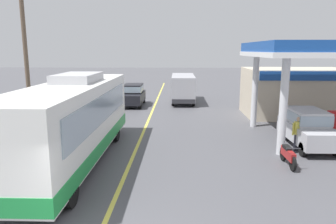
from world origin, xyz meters
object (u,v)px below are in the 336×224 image
at_px(coach_bus_main, 73,123).
at_px(car_trailing_behind_bus, 133,94).
at_px(minibus_opposing_lane, 183,86).
at_px(pedestrian_near_pump, 298,132).
at_px(pedestrian_by_shop, 289,122).
at_px(car_at_pump, 307,126).
at_px(motorcycle_parked_forecourt, 288,155).

distance_m(coach_bus_main, car_trailing_behind_bus, 14.17).
bearing_deg(minibus_opposing_lane, pedestrian_near_pump, -70.11).
relative_size(coach_bus_main, pedestrian_by_shop, 6.65).
distance_m(car_at_pump, car_trailing_behind_bus, 15.33).
relative_size(pedestrian_near_pump, car_trailing_behind_bus, 0.40).
distance_m(coach_bus_main, pedestrian_near_pump, 10.19).
height_order(car_at_pump, pedestrian_near_pump, car_at_pump).
relative_size(pedestrian_near_pump, pedestrian_by_shop, 1.00).
xyz_separation_m(coach_bus_main, car_trailing_behind_bus, (0.54, 14.14, -0.71)).
bearing_deg(car_trailing_behind_bus, pedestrian_near_pump, -52.47).
bearing_deg(car_at_pump, minibus_opposing_lane, 113.79).
bearing_deg(pedestrian_near_pump, pedestrian_by_shop, 82.74).
xyz_separation_m(coach_bus_main, motorcycle_parked_forecourt, (8.92, -0.08, -1.28)).
distance_m(minibus_opposing_lane, car_trailing_behind_bus, 4.74).
distance_m(pedestrian_near_pump, pedestrian_by_shop, 2.00).
distance_m(minibus_opposing_lane, pedestrian_near_pump, 15.21).
xyz_separation_m(pedestrian_near_pump, pedestrian_by_shop, (0.25, 1.99, 0.00)).
height_order(minibus_opposing_lane, car_trailing_behind_bus, minibus_opposing_lane).
height_order(car_at_pump, minibus_opposing_lane, minibus_opposing_lane).
xyz_separation_m(motorcycle_parked_forecourt, car_trailing_behind_bus, (-8.38, 14.22, 0.57)).
relative_size(coach_bus_main, minibus_opposing_lane, 1.80).
bearing_deg(pedestrian_by_shop, car_at_pump, -66.15).
xyz_separation_m(car_at_pump, motorcycle_parked_forecourt, (-1.83, -2.77, -0.57)).
bearing_deg(car_trailing_behind_bus, motorcycle_parked_forecourt, -59.49).
bearing_deg(minibus_opposing_lane, car_trailing_behind_bus, -155.03).
height_order(minibus_opposing_lane, pedestrian_near_pump, minibus_opposing_lane).
distance_m(minibus_opposing_lane, motorcycle_parked_forecourt, 16.75).
bearing_deg(coach_bus_main, pedestrian_near_pump, 10.44).
xyz_separation_m(motorcycle_parked_forecourt, pedestrian_near_pump, (1.07, 1.92, 0.49)).
relative_size(minibus_opposing_lane, pedestrian_by_shop, 3.69).
bearing_deg(pedestrian_near_pump, minibus_opposing_lane, 109.89).
distance_m(motorcycle_parked_forecourt, pedestrian_near_pump, 2.25).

